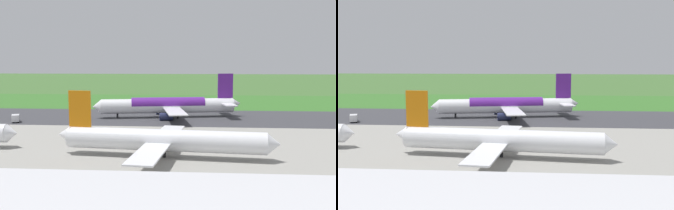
{
  "view_description": "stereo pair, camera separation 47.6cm",
  "coord_description": "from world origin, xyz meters",
  "views": [
    {
      "loc": [
        -20.06,
        141.22,
        21.29
      ],
      "look_at": [
        -9.25,
        0.0,
        4.5
      ],
      "focal_mm": 42.14,
      "sensor_mm": 36.0,
      "label": 1
    },
    {
      "loc": [
        -20.53,
        141.18,
        21.29
      ],
      "look_at": [
        -9.25,
        0.0,
        4.5
      ],
      "focal_mm": 42.14,
      "sensor_mm": 36.0,
      "label": 2
    }
  ],
  "objects": [
    {
      "name": "ground_plane",
      "position": [
        0.0,
        0.0,
        0.0
      ],
      "size": [
        800.0,
        800.0,
        0.0
      ],
      "primitive_type": "plane",
      "color": "#3D662D"
    },
    {
      "name": "grass_verge_foreground",
      "position": [
        0.0,
        -47.74,
        0.02
      ],
      "size": [
        600.0,
        80.0,
        0.04
      ],
      "primitive_type": "cube",
      "color": "#346B27",
      "rests_on": "ground"
    },
    {
      "name": "service_truck_baggage",
      "position": [
        40.82,
        15.12,
        1.4
      ],
      "size": [
        4.35,
        6.22,
        2.65
      ],
      "color": "silver",
      "rests_on": "ground"
    },
    {
      "name": "no_stopping_sign",
      "position": [
        -14.4,
        -46.33,
        1.73
      ],
      "size": [
        0.6,
        0.1,
        2.94
      ],
      "color": "slate",
      "rests_on": "ground"
    },
    {
      "name": "traffic_cone_orange",
      "position": [
        -8.5,
        -46.6,
        0.28
      ],
      "size": [
        0.4,
        0.4,
        0.55
      ],
      "primitive_type": "cone",
      "color": "orange",
      "rests_on": "ground"
    },
    {
      "name": "airliner_main",
      "position": [
        -9.62,
        -0.07,
        4.35
      ],
      "size": [
        53.9,
        44.36,
        15.88
      ],
      "color": "white",
      "rests_on": "ground"
    },
    {
      "name": "runway_asphalt",
      "position": [
        0.0,
        0.0,
        0.03
      ],
      "size": [
        600.0,
        40.27,
        0.06
      ],
      "primitive_type": "cube",
      "color": "#38383D",
      "rests_on": "ground"
    },
    {
      "name": "airliner_parked_mid",
      "position": [
        -12.6,
        58.22,
        3.89
      ],
      "size": [
        48.8,
        39.99,
        14.24
      ],
      "color": "white",
      "rests_on": "ground"
    },
    {
      "name": "apron_concrete",
      "position": [
        0.0,
        53.2,
        0.03
      ],
      "size": [
        440.0,
        110.0,
        0.05
      ],
      "primitive_type": "cube",
      "color": "gray",
      "rests_on": "ground"
    }
  ]
}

